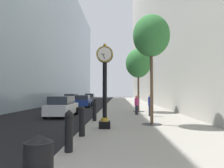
{
  "coord_description": "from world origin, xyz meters",
  "views": [
    {
      "loc": [
        1.82,
        -2.37,
        1.94
      ],
      "look_at": [
        1.04,
        22.08,
        2.93
      ],
      "focal_mm": 32.74,
      "sensor_mm": 36.0,
      "label": 1
    }
  ],
  "objects_px": {
    "pedestrian_walking": "(137,104)",
    "car_grey_near": "(90,98)",
    "car_blue_far": "(83,101)",
    "car_white_trailing": "(62,107)",
    "street_clock": "(105,81)",
    "bollard_nearest": "(69,130)",
    "street_tree_near": "(151,37)",
    "trash_bin": "(39,163)",
    "car_silver_mid": "(71,100)",
    "bollard_fourth": "(95,111)",
    "bollard_second": "(82,120)",
    "street_tree_mid_near": "(138,64)",
    "pedestrian_by_clock": "(150,104)"
  },
  "relations": [
    {
      "from": "bollard_fourth",
      "to": "street_tree_near",
      "type": "height_order",
      "value": "street_tree_near"
    },
    {
      "from": "street_tree_near",
      "to": "pedestrian_walking",
      "type": "bearing_deg",
      "value": 94.66
    },
    {
      "from": "pedestrian_walking",
      "to": "car_grey_near",
      "type": "bearing_deg",
      "value": 106.38
    },
    {
      "from": "bollard_second",
      "to": "street_tree_near",
      "type": "height_order",
      "value": "street_tree_near"
    },
    {
      "from": "street_tree_mid_near",
      "to": "car_grey_near",
      "type": "xyz_separation_m",
      "value": [
        -7.7,
        22.16,
        -3.83
      ]
    },
    {
      "from": "bollard_nearest",
      "to": "street_tree_near",
      "type": "xyz_separation_m",
      "value": [
        3.37,
        5.38,
        4.33
      ]
    },
    {
      "from": "pedestrian_by_clock",
      "to": "street_clock",
      "type": "bearing_deg",
      "value": -120.23
    },
    {
      "from": "car_silver_mid",
      "to": "bollard_fourth",
      "type": "bearing_deg",
      "value": -72.59
    },
    {
      "from": "pedestrian_by_clock",
      "to": "car_white_trailing",
      "type": "distance_m",
      "value": 6.97
    },
    {
      "from": "street_clock",
      "to": "car_blue_far",
      "type": "height_order",
      "value": "street_clock"
    },
    {
      "from": "pedestrian_walking",
      "to": "car_grey_near",
      "type": "relative_size",
      "value": 0.38
    },
    {
      "from": "bollard_second",
      "to": "car_grey_near",
      "type": "relative_size",
      "value": 0.3
    },
    {
      "from": "bollard_nearest",
      "to": "car_white_trailing",
      "type": "relative_size",
      "value": 0.29
    },
    {
      "from": "bollard_nearest",
      "to": "car_white_trailing",
      "type": "height_order",
      "value": "car_white_trailing"
    },
    {
      "from": "street_tree_mid_near",
      "to": "pedestrian_walking",
      "type": "xyz_separation_m",
      "value": [
        -0.4,
        -2.66,
        -3.68
      ]
    },
    {
      "from": "pedestrian_walking",
      "to": "car_blue_far",
      "type": "distance_m",
      "value": 11.86
    },
    {
      "from": "bollard_nearest",
      "to": "car_grey_near",
      "type": "distance_m",
      "value": 35.43
    },
    {
      "from": "car_grey_near",
      "to": "car_white_trailing",
      "type": "height_order",
      "value": "car_grey_near"
    },
    {
      "from": "pedestrian_walking",
      "to": "pedestrian_by_clock",
      "type": "distance_m",
      "value": 1.35
    },
    {
      "from": "street_clock",
      "to": "pedestrian_by_clock",
      "type": "height_order",
      "value": "street_clock"
    },
    {
      "from": "street_clock",
      "to": "car_white_trailing",
      "type": "distance_m",
      "value": 7.34
    },
    {
      "from": "street_tree_near",
      "to": "car_silver_mid",
      "type": "relative_size",
      "value": 1.38
    },
    {
      "from": "bollard_fourth",
      "to": "car_blue_far",
      "type": "xyz_separation_m",
      "value": [
        -3.17,
        13.86,
        -0.02
      ]
    },
    {
      "from": "pedestrian_by_clock",
      "to": "bollard_second",
      "type": "bearing_deg",
      "value": -118.58
    },
    {
      "from": "pedestrian_walking",
      "to": "car_blue_far",
      "type": "relative_size",
      "value": 0.39
    },
    {
      "from": "bollard_second",
      "to": "car_grey_near",
      "type": "xyz_separation_m",
      "value": [
        -4.33,
        32.95,
        0.03
      ]
    },
    {
      "from": "pedestrian_walking",
      "to": "car_blue_far",
      "type": "xyz_separation_m",
      "value": [
        -6.13,
        10.15,
        -0.2
      ]
    },
    {
      "from": "street_clock",
      "to": "pedestrian_walking",
      "type": "distance_m",
      "value": 6.81
    },
    {
      "from": "bollard_second",
      "to": "street_tree_mid_near",
      "type": "distance_m",
      "value": 11.95
    },
    {
      "from": "car_white_trailing",
      "to": "car_silver_mid",
      "type": "bearing_deg",
      "value": 100.29
    },
    {
      "from": "bollard_second",
      "to": "car_white_trailing",
      "type": "xyz_separation_m",
      "value": [
        -3.02,
        7.88,
        0.0
      ]
    },
    {
      "from": "trash_bin",
      "to": "car_grey_near",
      "type": "xyz_separation_m",
      "value": [
        -4.42,
        37.72,
        0.14
      ]
    },
    {
      "from": "bollard_fourth",
      "to": "street_tree_mid_near",
      "type": "bearing_deg",
      "value": 62.12
    },
    {
      "from": "bollard_nearest",
      "to": "trash_bin",
      "type": "distance_m",
      "value": 2.56
    },
    {
      "from": "street_tree_mid_near",
      "to": "car_silver_mid",
      "type": "height_order",
      "value": "street_tree_mid_near"
    },
    {
      "from": "bollard_nearest",
      "to": "street_tree_mid_near",
      "type": "distance_m",
      "value": 13.98
    },
    {
      "from": "street_tree_near",
      "to": "car_grey_near",
      "type": "bearing_deg",
      "value": 104.5
    },
    {
      "from": "car_grey_near",
      "to": "street_tree_mid_near",
      "type": "bearing_deg",
      "value": -70.84
    },
    {
      "from": "bollard_fourth",
      "to": "street_tree_mid_near",
      "type": "xyz_separation_m",
      "value": [
        3.37,
        6.37,
        3.86
      ]
    },
    {
      "from": "car_grey_near",
      "to": "car_blue_far",
      "type": "height_order",
      "value": "car_grey_near"
    },
    {
      "from": "car_silver_mid",
      "to": "street_clock",
      "type": "bearing_deg",
      "value": -72.57
    },
    {
      "from": "car_blue_far",
      "to": "car_white_trailing",
      "type": "height_order",
      "value": "car_white_trailing"
    },
    {
      "from": "bollard_nearest",
      "to": "car_grey_near",
      "type": "bearing_deg",
      "value": 97.02
    },
    {
      "from": "car_grey_near",
      "to": "car_blue_far",
      "type": "distance_m",
      "value": 14.72
    },
    {
      "from": "street_tree_mid_near",
      "to": "car_silver_mid",
      "type": "xyz_separation_m",
      "value": [
        -9.05,
        11.76,
        -3.83
      ]
    },
    {
      "from": "pedestrian_by_clock",
      "to": "bollard_nearest",
      "type": "bearing_deg",
      "value": -112.61
    },
    {
      "from": "bollard_nearest",
      "to": "car_silver_mid",
      "type": "bearing_deg",
      "value": 102.93
    },
    {
      "from": "bollard_second",
      "to": "car_blue_far",
      "type": "bearing_deg",
      "value": 99.84
    },
    {
      "from": "car_grey_near",
      "to": "car_silver_mid",
      "type": "distance_m",
      "value": 10.49
    },
    {
      "from": "street_clock",
      "to": "bollard_nearest",
      "type": "bearing_deg",
      "value": -101.27
    }
  ]
}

